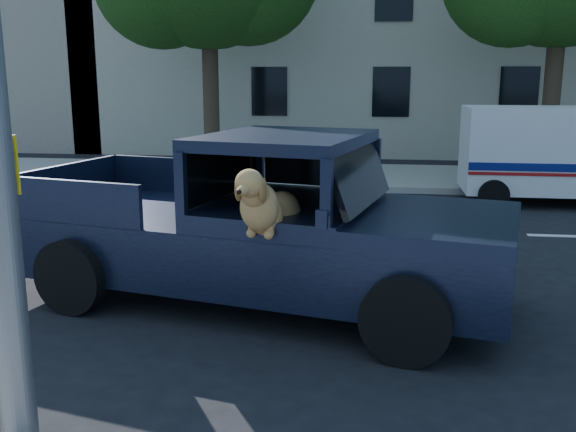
# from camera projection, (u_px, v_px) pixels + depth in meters

# --- Properties ---
(ground) EXTENTS (120.00, 120.00, 0.00)m
(ground) POSITION_uv_depth(u_px,v_px,m) (332.00, 291.00, 8.33)
(ground) COLOR black
(ground) RESTS_ON ground
(far_sidewalk) EXTENTS (60.00, 4.00, 0.15)m
(far_sidewalk) POSITION_uv_depth(u_px,v_px,m) (354.00, 176.00, 17.22)
(far_sidewalk) COLOR gray
(far_sidewalk) RESTS_ON ground
(lane_stripes) EXTENTS (21.60, 0.14, 0.01)m
(lane_stripes) POSITION_uv_depth(u_px,v_px,m) (457.00, 233.00, 11.36)
(lane_stripes) COLOR silver
(lane_stripes) RESTS_ON ground
(building_main) EXTENTS (26.00, 6.00, 9.00)m
(building_main) POSITION_uv_depth(u_px,v_px,m) (448.00, 25.00, 22.94)
(building_main) COLOR #BCB69B
(building_main) RESTS_ON ground
(pickup_truck) EXTENTS (6.15, 3.57, 2.07)m
(pickup_truck) POSITION_uv_depth(u_px,v_px,m) (256.00, 246.00, 7.81)
(pickup_truck) COLOR black
(pickup_truck) RESTS_ON ground
(mail_truck) EXTENTS (3.80, 1.95, 2.07)m
(mail_truck) POSITION_uv_depth(u_px,v_px,m) (549.00, 162.00, 13.80)
(mail_truck) COLOR silver
(mail_truck) RESTS_ON ground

